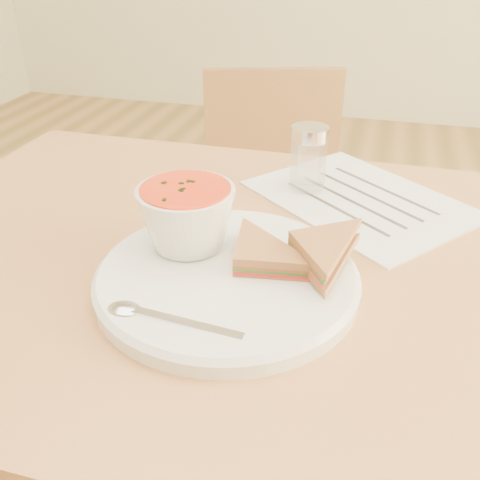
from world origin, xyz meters
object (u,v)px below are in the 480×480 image
(plate, at_px, (227,279))
(condiment_shaker, at_px, (308,159))
(dining_table, at_px, (246,450))
(chair_far, at_px, (275,240))
(soup_bowl, at_px, (187,220))

(plate, xyz_separation_m, condiment_shaker, (0.05, 0.28, 0.04))
(dining_table, height_order, chair_far, chair_far)
(dining_table, relative_size, chair_far, 1.25)
(chair_far, bearing_deg, plate, 79.02)
(soup_bowl, relative_size, condiment_shaker, 1.14)
(plate, distance_m, condiment_shaker, 0.29)
(chair_far, height_order, soup_bowl, soup_bowl)
(dining_table, height_order, soup_bowl, soup_bowl)
(plate, xyz_separation_m, soup_bowl, (-0.06, 0.04, 0.05))
(dining_table, bearing_deg, plate, -93.88)
(dining_table, xyz_separation_m, chair_far, (-0.08, 0.62, 0.03))
(dining_table, bearing_deg, chair_far, 97.70)
(dining_table, distance_m, chair_far, 0.63)
(chair_far, distance_m, condiment_shaker, 0.59)
(plate, bearing_deg, soup_bowl, 147.00)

